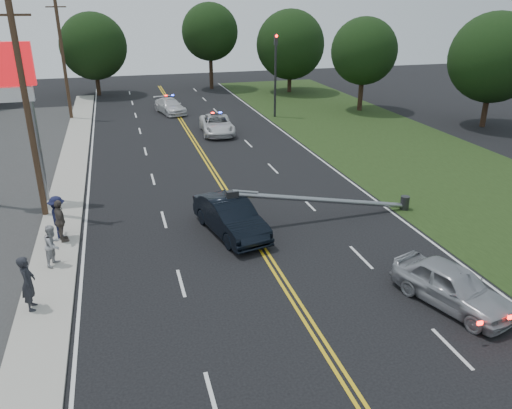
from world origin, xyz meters
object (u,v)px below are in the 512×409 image
object	(u,v)px
emergency_a	(217,125)
traffic_signal	(275,69)
utility_pole_far	(63,59)
bystander_b	(53,245)
emergency_b	(170,106)
bystander_a	(28,283)
bystander_d	(60,221)
utility_pole_mid	(28,113)
fallen_streetlight	(333,200)
pylon_sign	(1,86)
bystander_c	(58,217)
crashed_sedan	(231,217)
waiting_sedan	(452,286)

from	to	relation	value
emergency_a	traffic_signal	bearing A→B (deg)	39.67
utility_pole_far	bystander_b	size ratio (longest dim) A/B	5.95
emergency_b	bystander_b	xyz separation A→B (m)	(-7.73, -27.44, 0.30)
traffic_signal	utility_pole_far	size ratio (longest dim) A/B	0.70
emergency_a	bystander_a	distance (m)	24.54
bystander_b	bystander_d	size ratio (longest dim) A/B	0.89
emergency_a	bystander_b	size ratio (longest dim) A/B	3.03
traffic_signal	utility_pole_mid	world-z (taller)	utility_pole_mid
fallen_streetlight	emergency_b	size ratio (longest dim) A/B	2.04
fallen_streetlight	emergency_a	xyz separation A→B (m)	(-2.08, 17.57, -0.21)
pylon_sign	bystander_c	size ratio (longest dim) A/B	4.19
pylon_sign	utility_pole_far	world-z (taller)	utility_pole_far
bystander_a	bystander_d	bearing A→B (deg)	-8.58
crashed_sedan	emergency_b	bearing A→B (deg)	76.54
emergency_b	bystander_c	distance (m)	26.11
waiting_sedan	bystander_c	size ratio (longest dim) A/B	2.27
crashed_sedan	utility_pole_mid	bearing A→B (deg)	139.79
bystander_b	bystander_c	distance (m)	2.51
pylon_sign	emergency_b	distance (m)	22.99
waiting_sedan	bystander_d	world-z (taller)	bystander_d
utility_pole_mid	bystander_a	size ratio (longest dim) A/B	5.09
crashed_sedan	bystander_a	bearing A→B (deg)	-165.07
traffic_signal	utility_pole_mid	size ratio (longest dim) A/B	0.70
utility_pole_far	bystander_c	size ratio (longest dim) A/B	5.24
fallen_streetlight	emergency_a	size ratio (longest dim) A/B	1.83
waiting_sedan	crashed_sedan	bearing A→B (deg)	109.63
bystander_d	utility_pole_mid	bearing A→B (deg)	4.20
fallen_streetlight	waiting_sedan	bearing A→B (deg)	-83.50
traffic_signal	fallen_streetlight	size ratio (longest dim) A/B	0.75
pylon_sign	bystander_a	distance (m)	11.64
utility_pole_mid	waiting_sedan	bearing A→B (deg)	-39.83
bystander_c	bystander_d	distance (m)	0.45
traffic_signal	bystander_a	world-z (taller)	traffic_signal
emergency_a	bystander_b	xyz separation A→B (m)	(-10.38, -18.98, 0.25)
emergency_b	pylon_sign	bearing A→B (deg)	-130.21
bystander_a	bystander_d	distance (m)	5.11
bystander_a	bystander_d	xyz separation A→B (m)	(0.63, 5.07, -0.04)
emergency_b	bystander_c	world-z (taller)	bystander_c
bystander_b	utility_pole_mid	bearing A→B (deg)	37.37
bystander_c	utility_pole_mid	bearing A→B (deg)	9.12
utility_pole_far	crashed_sedan	xyz separation A→B (m)	(8.27, -26.32, -4.27)
crashed_sedan	bystander_c	size ratio (longest dim) A/B	2.57
emergency_a	emergency_b	xyz separation A→B (m)	(-2.66, 8.46, -0.04)
traffic_signal	emergency_a	world-z (taller)	traffic_signal
waiting_sedan	traffic_signal	bearing A→B (deg)	65.13
utility_pole_mid	bystander_b	xyz separation A→B (m)	(0.93, -5.42, -4.12)
bystander_b	bystander_c	xyz separation A→B (m)	(0.01, 2.51, 0.11)
bystander_d	crashed_sedan	bearing A→B (deg)	-110.96
emergency_a	bystander_b	distance (m)	21.64
bystander_a	bystander_c	world-z (taller)	bystander_a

